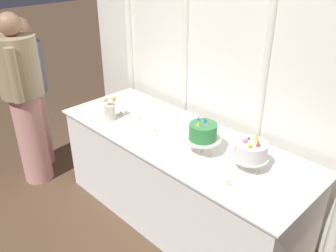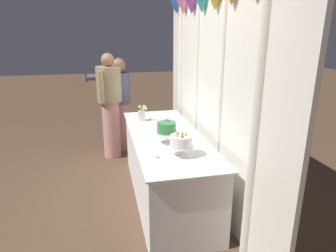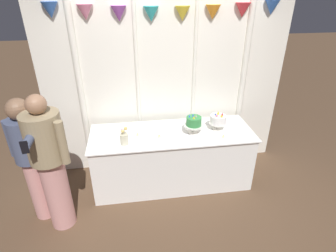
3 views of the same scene
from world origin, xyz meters
TOP-DOWN VIEW (x-y plane):
  - ground_plane at (0.00, 0.00)m, footprint 24.00×24.00m
  - draped_curtain at (-0.00, 0.60)m, footprint 3.37×0.19m
  - cake_table at (0.00, 0.10)m, footprint 2.15×0.78m
  - cake_display_nearleft at (0.27, 0.05)m, footprint 0.26×0.26m
  - cake_display_nearright at (0.62, 0.12)m, footprint 0.24×0.24m
  - flower_vase at (-0.62, -0.09)m, footprint 0.10×0.13m
  - tealight_far_left at (-0.63, 0.03)m, footprint 0.04×0.04m
  - tealight_near_left at (-0.45, 0.09)m, footprint 0.04×0.04m
  - tealight_near_right at (-0.18, 0.01)m, footprint 0.04×0.04m
  - tealight_far_right at (0.63, -0.12)m, footprint 0.04×0.04m
  - guest_girl_blue_dress at (-1.64, -0.30)m, footprint 0.45×0.72m
  - guest_man_dark_suit at (-1.39, -0.47)m, footprint 0.51×0.51m

SIDE VIEW (x-z plane):
  - ground_plane at x=0.00m, z-range 0.00..0.00m
  - cake_table at x=0.00m, z-range 0.00..0.79m
  - tealight_near_left at x=-0.45m, z-range 0.78..0.82m
  - tealight_near_right at x=-0.18m, z-range 0.78..0.82m
  - tealight_far_right at x=0.63m, z-range 0.78..0.82m
  - tealight_far_left at x=-0.63m, z-range 0.78..0.82m
  - guest_girl_blue_dress at x=-1.64m, z-range 0.08..1.61m
  - flower_vase at x=-0.62m, z-range 0.77..0.98m
  - guest_man_dark_suit at x=-1.39m, z-range 0.07..1.69m
  - cake_display_nearright at x=0.62m, z-range 0.80..1.05m
  - cake_display_nearleft at x=0.27m, z-range 0.81..1.09m
  - draped_curtain at x=0.00m, z-range 0.10..2.69m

